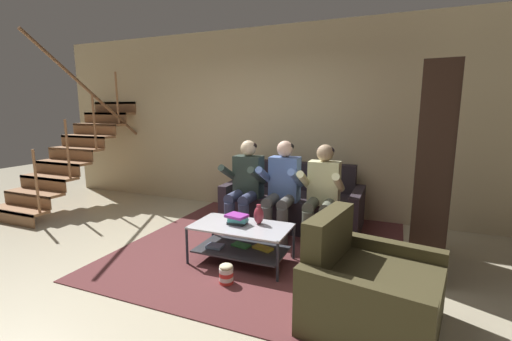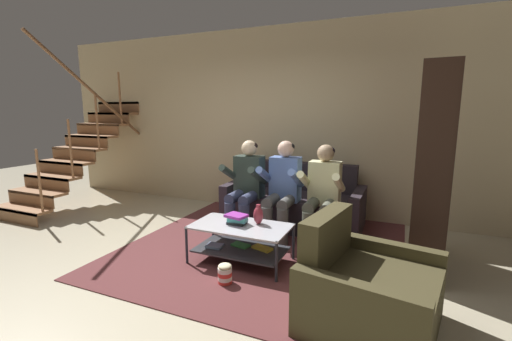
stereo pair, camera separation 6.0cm
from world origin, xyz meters
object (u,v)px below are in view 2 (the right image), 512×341
Objects in this scene: book_stack at (237,219)px; popcorn_tub at (225,274)px; person_seated_left at (246,183)px; couch at (294,205)px; bookshelf at (436,190)px; person_seated_right at (323,190)px; coffee_table at (241,238)px; person_seated_middle at (282,185)px; armchair at (366,291)px; vase at (258,215)px.

book_stack reaches higher than popcorn_tub.
book_stack is 0.64m from popcorn_tub.
person_seated_left is 6.10× the size of popcorn_tub.
couch is 9.46× the size of popcorn_tub.
popcorn_tub is (-1.81, -1.21, -0.73)m from bookshelf.
person_seated_right is 1.16× the size of coffee_table.
bookshelf is (1.72, -0.18, 0.15)m from person_seated_middle.
book_stack reaches higher than coffee_table.
person_seated_middle is 1.02× the size of person_seated_right.
book_stack is (-0.21, -1.40, 0.18)m from couch.
couch is 1.43m from coffee_table.
coffee_table is 0.96× the size of armchair.
armchair reaches higher than popcorn_tub.
person_seated_left is at bearing -179.88° from person_seated_middle.
book_stack is at bearing -129.58° from person_seated_right.
coffee_table is (-0.68, -0.90, -0.40)m from person_seated_right.
vase is at bearing -90.17° from couch.
popcorn_tub is at bearing -81.67° from coffee_table.
person_seated_left is at bearing 179.92° from person_seated_right.
bookshelf reaches higher than popcorn_tub.
book_stack is at bearing -153.99° from vase.
person_seated_right is at bearing 50.42° from book_stack.
person_seated_left is at bearing 111.57° from coffee_table.
person_seated_middle is 1.74m from bookshelf.
person_seated_left is at bearing 123.29° from vase.
person_seated_right reaches higher than popcorn_tub.
popcorn_tub is (0.12, -0.51, -0.37)m from book_stack.
book_stack is (0.30, -0.88, -0.20)m from person_seated_left.
person_seated_middle is 0.80m from vase.
coffee_table is (-0.16, -0.90, -0.41)m from person_seated_middle.
person_seated_right reaches higher than couch.
couch is at bearing 120.56° from armchair.
bookshelf is (1.73, 0.60, 0.31)m from vase.
person_seated_left reaches higher than coffee_table.
book_stack is at bearing -98.55° from couch.
person_seated_left reaches higher than couch.
person_seated_right is at bearing 52.99° from coffee_table.
couch is 1.53× the size of person_seated_middle.
vase is (-0.00, -0.78, -0.17)m from person_seated_middle.
person_seated_middle is 0.60× the size of bookshelf.
person_seated_middle is 0.52m from person_seated_right.
person_seated_left reaches higher than vase.
couch is 1.43m from book_stack.
popcorn_tub is (-0.09, -1.39, -0.58)m from person_seated_middle.
person_seated_middle is at bearing 79.89° from coffee_table.
couch reaches higher than vase.
person_seated_left reaches higher than popcorn_tub.
bookshelf is at bearing -8.28° from person_seated_right.
vase is at bearing 148.78° from armchair.
person_seated_left is 5.02× the size of book_stack.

